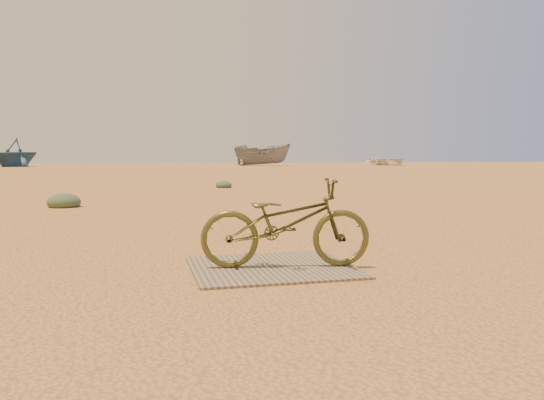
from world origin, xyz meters
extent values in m
plane|color=#CF8A47|center=(0.00, 0.00, 0.00)|extent=(120.00, 120.00, 0.00)
cube|color=#887657|center=(0.53, -0.38, 0.01)|extent=(1.46, 1.29, 0.02)
imported|color=#4E4C22|center=(0.64, -0.43, 0.43)|extent=(1.60, 0.78, 0.81)
imported|color=#2B5379|center=(-10.95, 44.68, 1.23)|extent=(6.09, 6.17, 2.46)
imported|color=slate|center=(10.73, 43.64, 1.03)|extent=(5.67, 3.34, 2.06)
imported|color=silver|center=(23.06, 42.39, 0.52)|extent=(4.12, 5.36, 1.03)
ellipsoid|color=#4E6140|center=(-2.09, 6.17, 0.00)|extent=(0.65, 0.65, 0.35)
ellipsoid|color=#4E6140|center=(1.97, 11.51, 0.00)|extent=(0.51, 0.51, 0.28)
camera|label=1|loc=(-0.65, -5.02, 1.04)|focal=35.00mm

